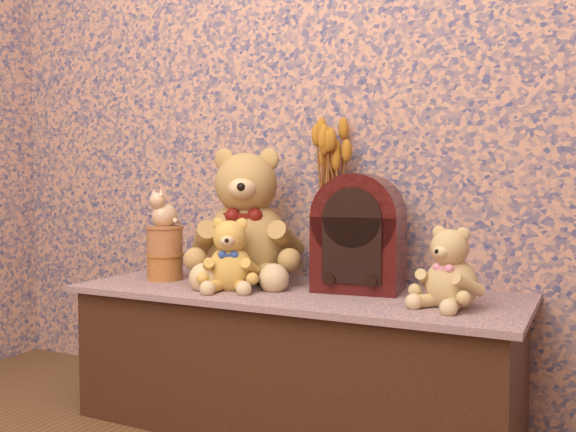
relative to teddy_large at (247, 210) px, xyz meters
The scene contains 10 objects.
display_shelf 0.53m from the teddy_large, 20.93° to the right, with size 1.44×0.57×0.45m, color navy.
teddy_large is the anchor object (origin of this frame).
teddy_medium 0.22m from the teddy_large, 76.37° to the right, with size 0.20×0.23×0.25m, color #AF8131, non-canonical shape.
teddy_small 0.76m from the teddy_large, 10.99° to the right, with size 0.19×0.23×0.24m, color tan, non-canonical shape.
cathedral_radio 0.43m from the teddy_large, ahead, with size 0.27×0.20×0.37m, color black, non-canonical shape.
ceramic_vase 0.33m from the teddy_large, 20.31° to the left, with size 0.12×0.12×0.20m, color tan.
dried_stalks 0.34m from the teddy_large, 20.31° to the left, with size 0.23×0.23×0.43m, color #B56D1D, non-canonical shape.
biscuit_tin_lower 0.36m from the teddy_large, 156.44° to the right, with size 0.13×0.13×0.09m, color gold.
biscuit_tin_upper 0.31m from the teddy_large, 156.44° to the right, with size 0.13×0.13×0.10m, color tan.
cat_figurine 0.29m from the teddy_large, 156.44° to the right, with size 0.10×0.11×0.14m, color silver, non-canonical shape.
Camera 1 is at (0.86, -0.54, 0.79)m, focal length 38.36 mm.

